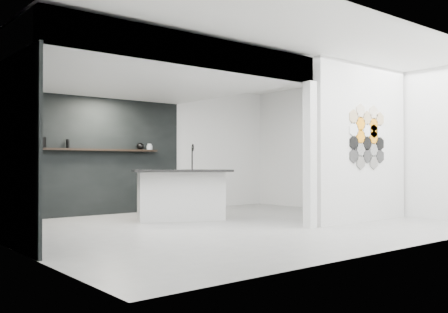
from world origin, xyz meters
TOP-DOWN VIEW (x-y plane):
  - floor at (0.00, 0.00)m, footprint 7.00×6.00m
  - partition_panel at (2.23, -1.00)m, footprint 2.45×0.15m
  - bay_clad_back at (-1.30, 2.97)m, footprint 4.40×0.04m
  - bulkhead at (-1.30, 1.00)m, footprint 4.40×4.00m
  - corner_column at (0.82, -1.00)m, footprint 0.16×0.16m
  - fascia_beam at (-1.30, -0.92)m, footprint 4.40×0.16m
  - wall_basin at (-3.24, 0.80)m, footprint 0.40×0.60m
  - display_shelf at (-1.20, 2.87)m, footprint 3.00×0.15m
  - kitchen_island at (-0.18, 1.19)m, footprint 1.90×1.41m
  - stockpot at (-2.17, 2.87)m, footprint 0.26×0.26m
  - kettle at (-0.07, 2.87)m, footprint 0.21×0.21m
  - glass_bowl at (0.15, 2.87)m, footprint 0.14×0.14m
  - glass_vase at (0.15, 2.87)m, footprint 0.12×0.12m
  - bottle_dark at (-1.63, 2.87)m, footprint 0.06×0.06m
  - utensil_cup at (-2.21, 2.87)m, footprint 0.11×0.11m
  - hex_tile_cluster at (2.26, -1.09)m, footprint 1.04×0.02m

SIDE VIEW (x-z plane):
  - floor at x=0.00m, z-range -0.01..0.00m
  - kitchen_island at x=-0.18m, z-range -0.23..1.17m
  - wall_basin at x=-3.24m, z-range 0.79..0.91m
  - bay_clad_back at x=-1.30m, z-range 0.00..2.35m
  - corner_column at x=0.82m, z-range 0.00..2.35m
  - display_shelf at x=-1.20m, z-range 1.28..1.32m
  - glass_bowl at x=0.15m, z-range 1.32..1.41m
  - utensil_cup at x=-2.21m, z-range 1.32..1.43m
  - glass_vase at x=0.15m, z-range 1.32..1.45m
  - kettle at x=-0.07m, z-range 1.32..1.46m
  - partition_panel at x=2.23m, z-range 0.00..2.80m
  - bottle_dark at x=-1.63m, z-range 1.32..1.49m
  - stockpot at x=-2.17m, z-range 1.32..1.51m
  - hex_tile_cluster at x=2.26m, z-range 0.92..2.09m
  - bulkhead at x=-1.30m, z-range 2.35..2.75m
  - fascia_beam at x=-1.30m, z-range 2.35..2.75m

